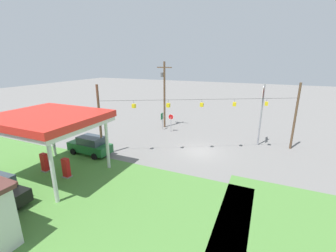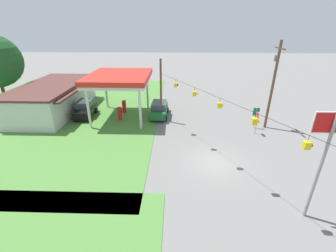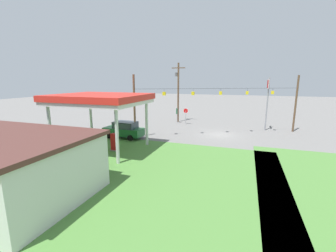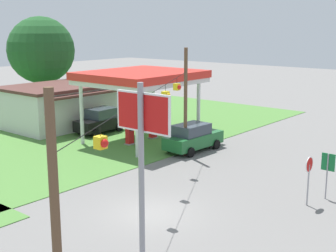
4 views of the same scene
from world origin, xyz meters
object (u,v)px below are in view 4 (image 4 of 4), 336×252
(route_sign, at_px, (328,167))
(tree_behind_station, at_px, (41,50))
(car_at_pumps_front, at_px, (193,137))
(gas_station_store, at_px, (80,102))
(stop_sign_overhead, at_px, (142,150))
(fuel_pump_far, at_px, (153,128))
(fuel_pump_near, at_px, (130,134))
(gas_station_canopy, at_px, (141,78))
(car_at_pumps_rear, at_px, (100,121))
(stop_sign_roadside, at_px, (309,170))

(route_sign, xyz_separation_m, tree_behind_station, (6.33, 32.93, 4.56))
(tree_behind_station, bearing_deg, car_at_pumps_front, -98.21)
(gas_station_store, xyz_separation_m, stop_sign_overhead, (-17.47, -24.18, 3.22))
(fuel_pump_far, height_order, stop_sign_overhead, stop_sign_overhead)
(fuel_pump_near, height_order, fuel_pump_far, same)
(fuel_pump_far, xyz_separation_m, tree_behind_station, (2.20, 17.33, 5.46))
(route_sign, distance_m, tree_behind_station, 33.84)
(fuel_pump_far, bearing_deg, gas_station_canopy, 179.93)
(car_at_pumps_front, height_order, stop_sign_overhead, stop_sign_overhead)
(car_at_pumps_front, distance_m, stop_sign_overhead, 19.25)
(gas_station_canopy, bearing_deg, car_at_pumps_front, -86.02)
(gas_station_store, height_order, stop_sign_overhead, stop_sign_overhead)
(fuel_pump_near, relative_size, stop_sign_overhead, 0.24)
(gas_station_canopy, distance_m, car_at_pumps_rear, 6.06)
(tree_behind_station, bearing_deg, fuel_pump_far, -97.24)
(gas_station_canopy, xyz_separation_m, tree_behind_station, (3.50, 17.33, 1.39))
(stop_sign_overhead, bearing_deg, fuel_pump_far, 40.93)
(fuel_pump_far, relative_size, tree_behind_station, 0.18)
(car_at_pumps_front, bearing_deg, gas_station_store, 86.21)
(gas_station_canopy, height_order, car_at_pumps_rear, gas_station_canopy)
(gas_station_canopy, relative_size, fuel_pump_far, 4.84)
(gas_station_canopy, xyz_separation_m, stop_sign_overhead, (-15.61, -14.67, 0.17))
(fuel_pump_near, height_order, route_sign, route_sign)
(gas_station_canopy, distance_m, stop_sign_overhead, 21.42)
(gas_station_store, bearing_deg, car_at_pumps_front, -96.17)
(car_at_pumps_front, relative_size, route_sign, 2.00)
(stop_sign_overhead, bearing_deg, fuel_pump_near, 45.68)
(fuel_pump_near, distance_m, stop_sign_overhead, 20.93)
(car_at_pumps_rear, bearing_deg, stop_sign_overhead, 48.43)
(fuel_pump_far, bearing_deg, car_at_pumps_rear, 105.42)
(gas_station_store, height_order, car_at_pumps_front, gas_station_store)
(stop_sign_roadside, bearing_deg, car_at_pumps_rear, -102.31)
(gas_station_canopy, xyz_separation_m, car_at_pumps_rear, (0.01, 4.67, -3.86))
(gas_station_store, relative_size, car_at_pumps_rear, 3.15)
(gas_station_store, distance_m, fuel_pump_near, 10.07)
(stop_sign_overhead, height_order, tree_behind_station, tree_behind_station)
(gas_station_store, xyz_separation_m, fuel_pump_far, (-0.56, -9.51, -1.02))
(route_sign, bearing_deg, fuel_pump_far, 75.16)
(fuel_pump_near, xyz_separation_m, car_at_pumps_rear, (1.30, 4.67, 0.22))
(gas_station_store, bearing_deg, stop_sign_roadside, -104.05)
(gas_station_canopy, bearing_deg, stop_sign_roadside, -105.89)
(gas_station_canopy, height_order, route_sign, gas_station_canopy)
(gas_station_store, relative_size, stop_sign_overhead, 1.94)
(car_at_pumps_rear, distance_m, route_sign, 20.48)
(tree_behind_station, bearing_deg, route_sign, -100.89)
(gas_station_store, distance_m, fuel_pump_far, 9.58)
(car_at_pumps_front, relative_size, tree_behind_station, 0.49)
(stop_sign_roadside, bearing_deg, gas_station_store, -104.05)
(fuel_pump_near, bearing_deg, tree_behind_station, 74.55)
(gas_station_store, relative_size, fuel_pump_near, 8.04)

